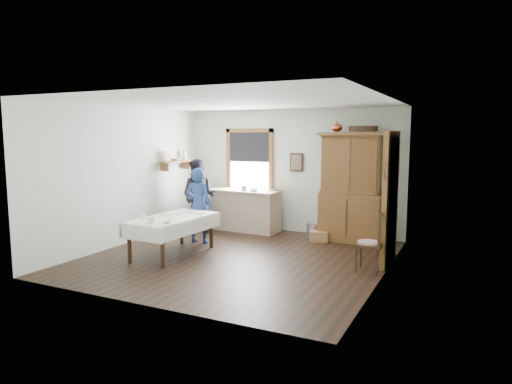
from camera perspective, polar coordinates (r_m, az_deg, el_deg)
room at (r=7.86m, az=-2.37°, el=1.32°), size 5.01×5.01×2.70m
window at (r=10.48m, az=-0.82°, el=4.37°), size 1.18×0.07×1.48m
doorway at (r=7.90m, az=16.59°, el=-0.31°), size 0.09×1.14×2.22m
wall_shelf at (r=10.40m, az=-9.91°, el=3.90°), size 0.24×1.00×0.44m
framed_picture at (r=10.02m, az=5.07°, el=3.73°), size 0.30×0.04×0.40m
rug_beater at (r=7.31m, az=16.00°, el=3.51°), size 0.01×0.27×0.27m
work_counter at (r=10.26m, az=-1.37°, el=-2.29°), size 1.65×0.72×0.92m
china_hutch at (r=9.34m, az=11.75°, el=0.58°), size 1.33×0.70×2.20m
dining_table at (r=8.36m, az=-10.35°, el=-5.41°), size 1.01×1.77×0.69m
spindle_chair at (r=7.43m, az=13.97°, el=-6.08°), size 0.45×0.45×0.95m
pail at (r=9.65m, az=7.20°, el=-4.84°), size 0.29×0.29×0.30m
wicker_basket at (r=9.35m, az=7.84°, el=-5.51°), size 0.42×0.35×0.21m
woman_blue at (r=9.12m, az=-7.18°, el=-2.03°), size 0.53×0.37×1.40m
figure_dark at (r=10.09m, az=-7.16°, el=-0.85°), size 0.79×0.65×1.50m
table_cup_a at (r=7.76m, az=-12.97°, el=-3.49°), size 0.15×0.15×0.10m
table_cup_b at (r=8.17m, az=-13.83°, el=-2.99°), size 0.14×0.14×0.10m
table_bowl at (r=7.76m, az=-11.02°, el=-3.63°), size 0.24×0.24×0.05m
counter_book at (r=10.06m, az=1.61°, el=0.22°), size 0.28×0.28×0.02m
counter_bowl at (r=9.97m, az=-0.23°, el=0.27°), size 0.23×0.23×0.06m
shelf_bowl at (r=10.41m, az=-9.87°, el=4.04°), size 0.22×0.22×0.05m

